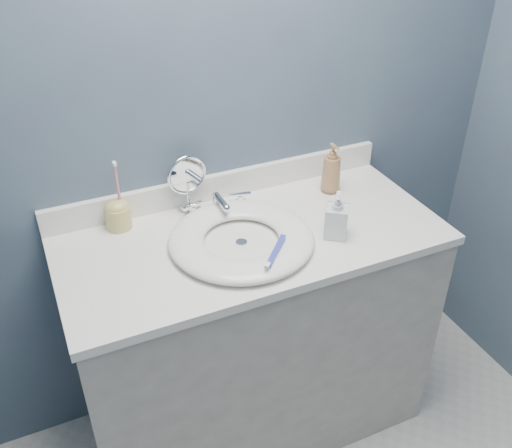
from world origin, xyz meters
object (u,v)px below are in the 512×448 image
makeup_mirror (187,181)px  soap_bottle_clear (337,215)px  soap_bottle_amber (332,168)px  toothbrush_holder (118,213)px

makeup_mirror → soap_bottle_clear: bearing=-48.9°
soap_bottle_amber → soap_bottle_clear: bearing=-115.8°
toothbrush_holder → soap_bottle_amber: bearing=-5.9°
soap_bottle_clear → toothbrush_holder: toothbrush_holder is taller
makeup_mirror → toothbrush_holder: size_ratio=0.87×
toothbrush_holder → soap_bottle_clear: bearing=-28.2°
toothbrush_holder → makeup_mirror: bearing=1.6°
makeup_mirror → soap_bottle_amber: bearing=-16.4°
soap_bottle_amber → toothbrush_holder: (-0.74, 0.08, -0.04)m
makeup_mirror → toothbrush_holder: toothbrush_holder is taller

